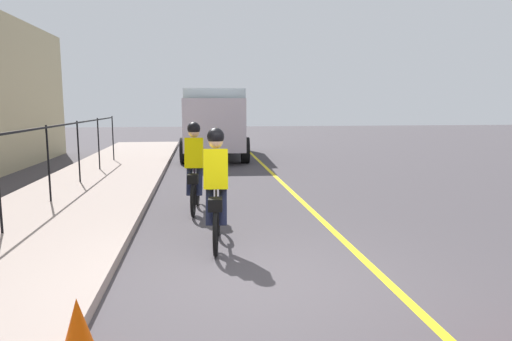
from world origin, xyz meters
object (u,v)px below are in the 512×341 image
at_px(box_truck_background, 215,119).
at_px(traffic_cone_far, 78,333).
at_px(cyclist_lead, 194,168).
at_px(cyclist_follow, 216,188).

xyz_separation_m(box_truck_background, traffic_cone_far, (-15.71, 1.69, -1.24)).
relative_size(cyclist_lead, traffic_cone_far, 2.99).
relative_size(cyclist_lead, cyclist_follow, 1.00).
bearing_deg(cyclist_follow, traffic_cone_far, 162.50).
relative_size(cyclist_follow, box_truck_background, 0.27).
bearing_deg(box_truck_background, cyclist_lead, -1.99).
xyz_separation_m(cyclist_lead, box_truck_background, (10.22, -0.78, 0.64)).
distance_m(cyclist_lead, cyclist_follow, 2.36).
relative_size(cyclist_lead, box_truck_background, 0.27).
distance_m(cyclist_follow, traffic_cone_far, 3.45).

